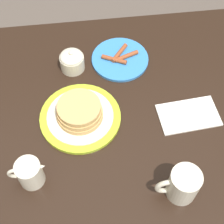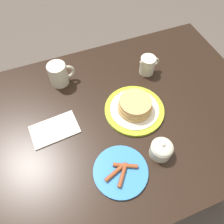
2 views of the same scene
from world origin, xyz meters
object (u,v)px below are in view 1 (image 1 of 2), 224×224
object	(u,v)px
side_plate_bacon	(120,59)
coffee_mug	(182,185)
sugar_bowl	(72,61)
napkin	(188,115)
creamer_pitcher	(30,173)
pancake_plate	(80,114)

from	to	relation	value
side_plate_bacon	coffee_mug	bearing A→B (deg)	101.07
sugar_bowl	coffee_mug	bearing A→B (deg)	118.68
napkin	sugar_bowl	bearing A→B (deg)	-34.70
creamer_pitcher	coffee_mug	bearing A→B (deg)	167.92
pancake_plate	sugar_bowl	size ratio (longest dim) A/B	3.06
pancake_plate	napkin	bearing A→B (deg)	174.54
coffee_mug	napkin	size ratio (longest dim) A/B	0.61
pancake_plate	coffee_mug	bearing A→B (deg)	132.86
pancake_plate	napkin	size ratio (longest dim) A/B	1.30
side_plate_bacon	coffee_mug	world-z (taller)	coffee_mug
coffee_mug	sugar_bowl	world-z (taller)	coffee_mug
sugar_bowl	napkin	world-z (taller)	sugar_bowl
coffee_mug	pancake_plate	bearing A→B (deg)	-47.14
sugar_bowl	napkin	xyz separation A→B (m)	(-0.33, 0.23, -0.03)
side_plate_bacon	creamer_pitcher	distance (m)	0.48
side_plate_bacon	creamer_pitcher	world-z (taller)	creamer_pitcher
side_plate_bacon	sugar_bowl	world-z (taller)	sugar_bowl
pancake_plate	creamer_pitcher	world-z (taller)	creamer_pitcher
pancake_plate	side_plate_bacon	xyz separation A→B (m)	(-0.15, -0.21, -0.02)
pancake_plate	coffee_mug	distance (m)	0.35
side_plate_bacon	creamer_pitcher	xyz separation A→B (m)	(0.29, 0.39, 0.04)
creamer_pitcher	napkin	xyz separation A→B (m)	(-0.46, -0.15, -0.04)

